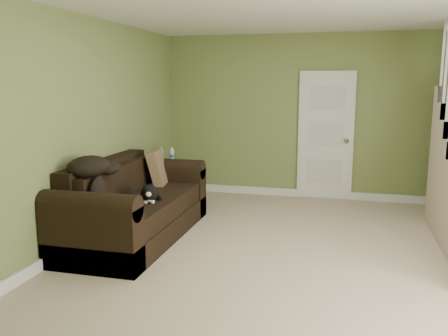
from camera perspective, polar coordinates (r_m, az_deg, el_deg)
The scene contains 14 objects.
floor at distance 5.26m, azimuth 9.21°, elevation -10.44°, with size 5.00×5.50×0.01m, color tan.
ceiling at distance 4.98m, azimuth 10.12°, elevation 18.80°, with size 5.00×5.50×0.01m, color white.
wall_back at distance 7.69m, azimuth 11.48°, elevation 6.00°, with size 5.00×0.04×2.60m, color olive.
wall_front at distance 2.26m, azimuth 3.42°, elevation -3.86°, with size 5.00×0.04×2.60m, color olive.
wall_left at distance 5.73m, azimuth -16.16°, elevation 4.39°, with size 0.04×5.50×2.60m, color olive.
baseboard_back at distance 7.84m, azimuth 11.14°, elevation -3.08°, with size 5.00×0.04×0.12m, color white.
baseboard_left at distance 5.97m, azimuth -15.31°, elevation -7.53°, with size 0.04×5.50×0.12m, color white.
door at distance 7.66m, azimuth 12.14°, elevation 3.76°, with size 0.86×0.12×2.02m.
sofa at distance 5.80m, azimuth -10.90°, elevation -4.82°, with size 1.02×2.36×0.93m.
side_table at distance 7.34m, azimuth -6.70°, elevation -1.72°, with size 0.61×0.61×0.88m.
cat at distance 5.46m, azimuth -9.10°, elevation -3.02°, with size 0.34×0.52×0.26m.
banana at distance 5.22m, azimuth -12.74°, elevation -4.57°, with size 0.05×0.19×0.05m, color gold.
throw_pillow at distance 6.42m, azimuth -7.95°, elevation -0.03°, with size 0.12×0.49×0.49m, color #45301B.
throw_blanket at distance 5.24m, azimuth -15.96°, elevation 0.18°, with size 0.41×0.55×0.23m, color black.
Camera 1 is at (0.42, -4.90, 1.85)m, focal length 38.00 mm.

